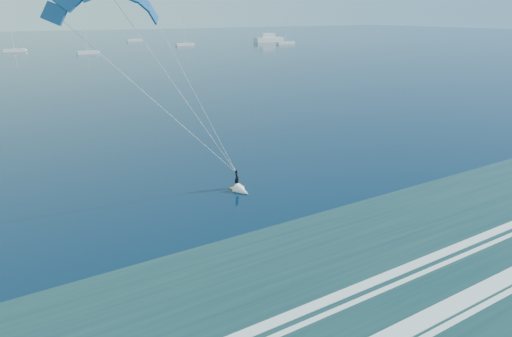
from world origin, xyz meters
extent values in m
cube|color=#1E423F|center=(0.00, 8.00, 0.01)|extent=(600.00, 22.00, 0.03)
cube|color=white|center=(0.00, 5.50, 0.04)|extent=(600.00, 1.10, 0.07)
cube|color=white|center=(0.00, 9.50, 0.04)|extent=(600.00, 0.70, 0.07)
cube|color=orange|center=(2.74, 27.40, 0.04)|extent=(1.36, 0.44, 0.08)
imported|color=black|center=(2.74, 27.40, 0.92)|extent=(0.50, 0.67, 1.68)
cone|color=white|center=(2.59, 26.10, 0.08)|extent=(1.31, 1.74, 1.10)
cube|color=silver|center=(126.02, 208.70, 1.25)|extent=(17.03, 4.54, 2.50)
cube|color=silver|center=(125.02, 208.70, 3.63)|extent=(7.95, 3.63, 2.27)
cylinder|color=silver|center=(125.02, 208.70, 5.77)|extent=(0.16, 0.16, 2.00)
cube|color=silver|center=(24.18, 182.88, 0.60)|extent=(7.76, 2.40, 1.20)
cylinder|color=silver|center=(24.18, 182.88, 6.05)|extent=(0.18, 0.18, 9.70)
cylinder|color=silver|center=(25.38, 182.88, 2.00)|extent=(2.60, 0.12, 0.12)
cube|color=silver|center=(66.05, 255.60, 0.60)|extent=(8.48, 2.40, 1.20)
cylinder|color=silver|center=(66.05, 255.60, 6.38)|extent=(0.18, 0.18, 10.37)
cylinder|color=silver|center=(67.25, 255.60, 2.00)|extent=(2.60, 0.12, 0.12)
cube|color=silver|center=(75.70, 207.03, 0.60)|extent=(9.18, 2.40, 1.20)
cylinder|color=silver|center=(75.70, 207.03, 6.83)|extent=(0.18, 0.18, 11.26)
cylinder|color=silver|center=(76.90, 207.03, 2.00)|extent=(2.60, 0.12, 0.12)
cube|color=silver|center=(124.74, 191.08, 0.60)|extent=(10.30, 2.40, 1.20)
cylinder|color=silver|center=(124.74, 191.08, 7.47)|extent=(0.18, 0.18, 12.54)
cylinder|color=silver|center=(125.94, 191.08, 2.00)|extent=(2.60, 0.12, 0.12)
cube|color=silver|center=(1.00, 209.89, 0.60)|extent=(8.41, 2.40, 1.20)
cylinder|color=silver|center=(1.00, 209.89, 5.71)|extent=(0.18, 0.18, 9.03)
cylinder|color=silver|center=(2.20, 209.89, 2.00)|extent=(2.60, 0.12, 0.12)
camera|label=1|loc=(-16.51, -6.85, 15.31)|focal=32.00mm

